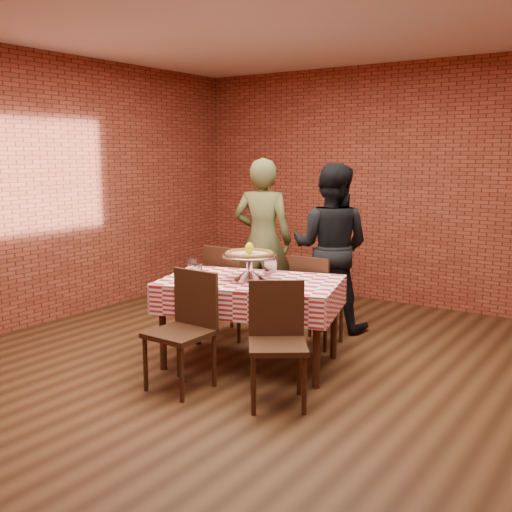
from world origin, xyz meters
name	(u,v)px	position (x,y,z in m)	size (l,w,h in m)	color
ground	(254,372)	(0.00, 0.00, 0.00)	(6.00, 6.00, 0.00)	black
back_wall	(394,185)	(0.00, 3.00, 1.45)	(5.50, 5.50, 0.00)	maroon
table	(251,322)	(-0.14, 0.16, 0.38)	(1.49, 0.90, 0.75)	#351E10
tablecloth	(251,294)	(-0.14, 0.16, 0.63)	(1.53, 0.93, 0.26)	red
pizza_stand	(249,268)	(-0.14, 0.14, 0.87)	(0.48, 0.48, 0.21)	silver
pizza	(249,255)	(-0.14, 0.14, 0.98)	(0.42, 0.42, 0.03)	beige
lemon	(249,248)	(-0.14, 0.14, 1.04)	(0.08, 0.08, 0.10)	yellow
water_glass_left	(198,271)	(-0.54, -0.07, 0.82)	(0.08, 0.08, 0.13)	white
water_glass_right	(192,266)	(-0.74, 0.09, 0.82)	(0.08, 0.08, 0.13)	white
side_plate	(297,285)	(0.30, 0.19, 0.76)	(0.14, 0.14, 0.01)	white
sweetener_packet_a	(318,289)	(0.51, 0.16, 0.76)	(0.05, 0.04, 0.01)	white
sweetener_packet_b	(321,287)	(0.49, 0.24, 0.76)	(0.05, 0.04, 0.01)	white
condiment_caddy	(271,266)	(-0.13, 0.46, 0.83)	(0.11, 0.09, 0.15)	silver
chair_near_left	(179,332)	(-0.27, -0.62, 0.46)	(0.44, 0.44, 0.92)	#351E10
chair_near_right	(278,346)	(0.52, -0.44, 0.45)	(0.42, 0.42, 0.90)	#351E10
chair_far_left	(235,290)	(-0.77, 0.77, 0.47)	(0.45, 0.45, 0.93)	#351E10
chair_far_right	(318,300)	(0.07, 0.97, 0.44)	(0.41, 0.41, 0.89)	#351E10
diner_olive	(263,240)	(-0.85, 1.41, 0.89)	(0.65, 0.43, 1.79)	brown
diner_black	(331,247)	(-0.09, 1.53, 0.87)	(0.84, 0.66, 1.73)	black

